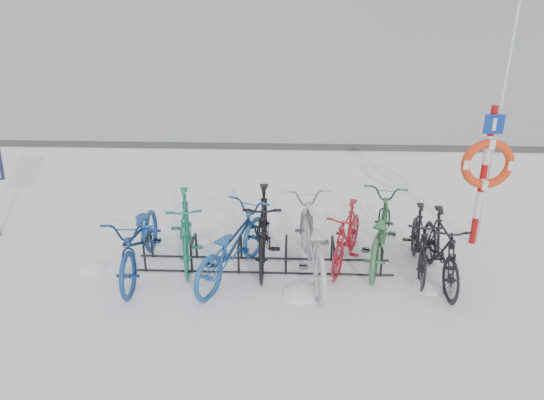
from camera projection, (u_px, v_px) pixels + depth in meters
ground at (263, 266)px, 8.32m from camera, size 900.00×900.00×0.00m
quay_edge at (275, 147)px, 13.69m from camera, size 400.00×0.25×0.10m
bike_rack at (263, 256)px, 8.25m from camera, size 4.00×0.48×0.46m
lifebuoy_station at (487, 164)px, 8.39m from camera, size 0.83×0.23×4.31m
bike_0 at (140, 238)px, 8.01m from camera, size 0.77×2.11×1.10m
bike_1 at (186, 227)px, 8.34m from camera, size 0.84×1.93×1.12m
bike_2 at (232, 243)px, 7.89m from camera, size 1.49×2.17×1.08m
bike_3 at (263, 226)px, 8.27m from camera, size 0.59×2.00×1.20m
bike_4 at (312, 238)px, 7.93m from camera, size 1.05×2.30×1.17m
bike_5 at (347, 234)px, 8.25m from camera, size 0.99×1.72×1.00m
bike_6 at (380, 228)px, 8.35m from camera, size 1.20×2.16×1.07m
bike_7 at (420, 240)px, 8.06m from camera, size 0.65×1.73×1.01m
bike_8 at (441, 246)px, 7.79m from camera, size 0.57×1.81×1.08m
snow_drifts at (288, 267)px, 8.29m from camera, size 5.58×1.98×0.19m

